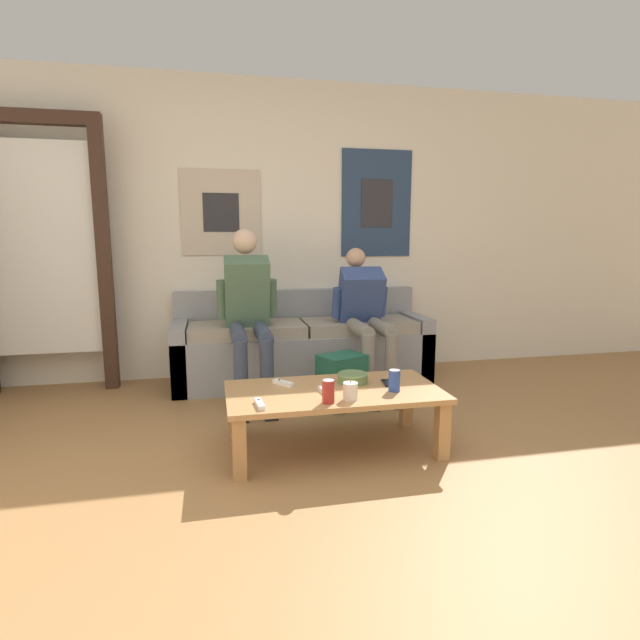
# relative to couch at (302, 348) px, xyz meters

# --- Properties ---
(ground_plane) EXTENTS (18.00, 18.00, 0.00)m
(ground_plane) POSITION_rel_couch_xyz_m (-0.25, -2.27, -0.29)
(ground_plane) COLOR #9E7042
(wall_back) EXTENTS (10.00, 0.07, 2.55)m
(wall_back) POSITION_rel_couch_xyz_m (-0.25, 0.34, 0.99)
(wall_back) COLOR silver
(wall_back) RESTS_ON ground_plane
(door_frame) EXTENTS (1.00, 0.10, 2.15)m
(door_frame) POSITION_rel_couch_xyz_m (-2.02, 0.12, 0.91)
(door_frame) COLOR #382319
(door_frame) RESTS_ON ground_plane
(couch) EXTENTS (2.14, 0.66, 0.76)m
(couch) POSITION_rel_couch_xyz_m (0.00, 0.00, 0.00)
(couch) COLOR gray
(couch) RESTS_ON ground_plane
(coffee_table) EXTENTS (1.22, 0.63, 0.36)m
(coffee_table) POSITION_rel_couch_xyz_m (-0.07, -1.44, 0.02)
(coffee_table) COLOR #B27F4C
(coffee_table) RESTS_ON ground_plane
(person_seated_adult) EXTENTS (0.47, 0.94, 1.29)m
(person_seated_adult) POSITION_rel_couch_xyz_m (-0.47, -0.33, 0.42)
(person_seated_adult) COLOR #384256
(person_seated_adult) RESTS_ON ground_plane
(person_seated_teen) EXTENTS (0.47, 0.94, 1.13)m
(person_seated_teen) POSITION_rel_couch_xyz_m (0.46, -0.33, 0.34)
(person_seated_teen) COLOR gray
(person_seated_teen) RESTS_ON ground_plane
(backpack) EXTENTS (0.38, 0.35, 0.39)m
(backpack) POSITION_rel_couch_xyz_m (0.16, -0.75, -0.10)
(backpack) COLOR #1E5642
(backpack) RESTS_ON ground_plane
(ceramic_bowl) EXTENTS (0.18, 0.18, 0.06)m
(ceramic_bowl) POSITION_rel_couch_xyz_m (0.07, -1.33, 0.11)
(ceramic_bowl) COLOR #607F47
(ceramic_bowl) RESTS_ON coffee_table
(pillar_candle) EXTENTS (0.08, 0.08, 0.11)m
(pillar_candle) POSITION_rel_couch_xyz_m (-0.03, -1.64, 0.12)
(pillar_candle) COLOR silver
(pillar_candle) RESTS_ON coffee_table
(drink_can_blue) EXTENTS (0.07, 0.07, 0.12)m
(drink_can_blue) POSITION_rel_couch_xyz_m (0.25, -1.54, 0.14)
(drink_can_blue) COLOR #28479E
(drink_can_blue) RESTS_ON coffee_table
(drink_can_red) EXTENTS (0.07, 0.07, 0.12)m
(drink_can_red) POSITION_rel_couch_xyz_m (-0.16, -1.66, 0.14)
(drink_can_red) COLOR maroon
(drink_can_red) RESTS_ON coffee_table
(game_controller_near_left) EXTENTS (0.04, 0.15, 0.03)m
(game_controller_near_left) POSITION_rel_couch_xyz_m (-0.52, -1.64, 0.09)
(game_controller_near_left) COLOR white
(game_controller_near_left) RESTS_ON coffee_table
(game_controller_near_right) EXTENTS (0.05, 0.15, 0.03)m
(game_controller_near_right) POSITION_rel_couch_xyz_m (-0.14, -1.49, 0.09)
(game_controller_near_right) COLOR white
(game_controller_near_right) RESTS_ON coffee_table
(game_controller_far_center) EXTENTS (0.12, 0.13, 0.03)m
(game_controller_far_center) POSITION_rel_couch_xyz_m (-0.35, -1.29, 0.09)
(game_controller_far_center) COLOR white
(game_controller_far_center) RESTS_ON coffee_table
(cell_phone) EXTENTS (0.08, 0.14, 0.01)m
(cell_phone) POSITION_rel_couch_xyz_m (0.27, -1.40, 0.08)
(cell_phone) COLOR black
(cell_phone) RESTS_ON coffee_table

